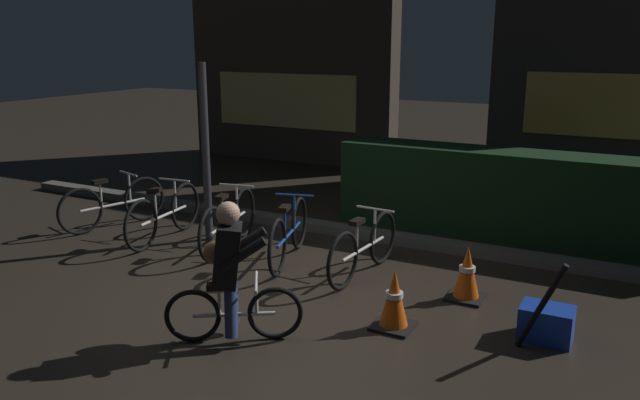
# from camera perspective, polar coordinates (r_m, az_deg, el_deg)

# --- Properties ---
(ground_plane) EXTENTS (40.00, 40.00, 0.00)m
(ground_plane) POSITION_cam_1_polar(r_m,az_deg,el_deg) (6.51, -4.06, -8.67)
(ground_plane) COLOR #2D261E
(sidewalk_curb) EXTENTS (12.00, 0.24, 0.12)m
(sidewalk_curb) POSITION_cam_1_polar(r_m,az_deg,el_deg) (8.32, 3.90, -2.99)
(sidewalk_curb) COLOR #56544F
(sidewalk_curb) RESTS_ON ground
(hedge_row) EXTENTS (4.80, 0.70, 1.14)m
(hedge_row) POSITION_cam_1_polar(r_m,az_deg,el_deg) (8.52, 17.60, 0.33)
(hedge_row) COLOR black
(hedge_row) RESTS_ON ground
(storefront_left) EXTENTS (4.60, 0.54, 3.65)m
(storefront_left) POSITION_cam_1_polar(r_m,az_deg,el_deg) (13.41, -2.61, 11.32)
(storefront_left) COLOR #42382D
(storefront_left) RESTS_ON ground
(storefront_right) EXTENTS (4.38, 0.54, 5.04)m
(storefront_right) POSITION_cam_1_polar(r_m,az_deg,el_deg) (12.28, 25.84, 12.88)
(storefront_right) COLOR #383330
(storefront_right) RESTS_ON ground
(street_post) EXTENTS (0.10, 0.10, 2.26)m
(street_post) POSITION_cam_1_polar(r_m,az_deg,el_deg) (8.09, -10.26, 4.11)
(street_post) COLOR #2D2D33
(street_post) RESTS_ON ground
(parked_bike_leftmost) EXTENTS (0.55, 1.53, 0.73)m
(parked_bike_leftmost) POSITION_cam_1_polar(r_m,az_deg,el_deg) (9.13, -18.14, -0.33)
(parked_bike_leftmost) COLOR black
(parked_bike_leftmost) RESTS_ON ground
(parked_bike_left_mid) EXTENTS (0.46, 1.62, 0.75)m
(parked_bike_left_mid) POSITION_cam_1_polar(r_m,az_deg,el_deg) (8.38, -13.86, -1.26)
(parked_bike_left_mid) COLOR black
(parked_bike_left_mid) RESTS_ON ground
(parked_bike_center_left) EXTENTS (0.46, 1.61, 0.75)m
(parked_bike_center_left) POSITION_cam_1_polar(r_m,az_deg,el_deg) (7.90, -8.24, -1.92)
(parked_bike_center_left) COLOR black
(parked_bike_center_left) RESTS_ON ground
(parked_bike_center_right) EXTENTS (0.53, 1.57, 0.74)m
(parked_bike_center_right) POSITION_cam_1_polar(r_m,az_deg,el_deg) (7.38, -2.82, -3.00)
(parked_bike_center_right) COLOR black
(parked_bike_center_right) RESTS_ON ground
(parked_bike_right_mid) EXTENTS (0.46, 1.55, 0.71)m
(parked_bike_right_mid) POSITION_cam_1_polar(r_m,az_deg,el_deg) (6.95, 3.95, -4.27)
(parked_bike_right_mid) COLOR black
(parked_bike_right_mid) RESTS_ON ground
(traffic_cone_near) EXTENTS (0.36, 0.36, 0.55)m
(traffic_cone_near) POSITION_cam_1_polar(r_m,az_deg,el_deg) (5.78, 6.69, -8.94)
(traffic_cone_near) COLOR black
(traffic_cone_near) RESTS_ON ground
(traffic_cone_far) EXTENTS (0.36, 0.36, 0.56)m
(traffic_cone_far) POSITION_cam_1_polar(r_m,az_deg,el_deg) (6.51, 13.10, -6.47)
(traffic_cone_far) COLOR black
(traffic_cone_far) RESTS_ON ground
(blue_crate) EXTENTS (0.44, 0.32, 0.30)m
(blue_crate) POSITION_cam_1_polar(r_m,az_deg,el_deg) (5.92, 19.71, -10.40)
(blue_crate) COLOR #193DB7
(blue_crate) RESTS_ON ground
(cyclist) EXTENTS (1.03, 0.67, 1.25)m
(cyclist) POSITION_cam_1_polar(r_m,az_deg,el_deg) (5.45, -8.14, -6.38)
(cyclist) COLOR black
(cyclist) RESTS_ON ground
(closed_umbrella) EXTENTS (0.38, 0.08, 0.80)m
(closed_umbrella) POSITION_cam_1_polar(r_m,az_deg,el_deg) (5.59, 19.31, -9.03)
(closed_umbrella) COLOR black
(closed_umbrella) RESTS_ON ground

